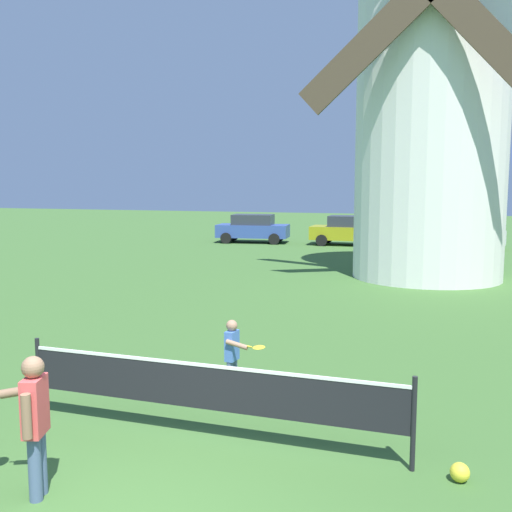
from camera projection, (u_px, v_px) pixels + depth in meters
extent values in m
cylinder|color=white|center=(431.00, 135.00, 19.55)|extent=(5.01, 5.01, 9.71)
cylinder|color=black|center=(39.00, 377.00, 8.06)|extent=(0.06, 0.06, 1.10)
cylinder|color=black|center=(413.00, 424.00, 6.47)|extent=(0.06, 0.06, 1.10)
cube|color=black|center=(205.00, 388.00, 7.25)|extent=(5.01, 0.01, 0.55)
cube|color=white|center=(205.00, 365.00, 7.21)|extent=(5.01, 0.02, 0.04)
cylinder|color=slate|center=(35.00, 469.00, 5.88)|extent=(0.14, 0.14, 0.68)
cylinder|color=slate|center=(40.00, 462.00, 6.02)|extent=(0.14, 0.14, 0.68)
cube|color=#DB4C4C|center=(35.00, 406.00, 5.87)|extent=(0.27, 0.37, 0.60)
sphere|color=#89664C|center=(33.00, 367.00, 5.82)|extent=(0.23, 0.23, 0.23)
cylinder|color=#89664C|center=(26.00, 416.00, 5.66)|extent=(0.10, 0.10, 0.45)
cylinder|color=#89664C|center=(22.00, 391.00, 6.05)|extent=(0.47, 0.23, 0.17)
cylinder|color=#D84C33|center=(5.00, 391.00, 6.05)|extent=(0.22, 0.09, 0.04)
cylinder|color=slate|center=(234.00, 375.00, 9.01)|extent=(0.10, 0.10, 0.52)
cylinder|color=slate|center=(230.00, 378.00, 8.88)|extent=(0.10, 0.10, 0.52)
cube|color=#4C7AD1|center=(232.00, 346.00, 8.88)|extent=(0.16, 0.27, 0.46)
sphere|color=tan|center=(232.00, 326.00, 8.84)|extent=(0.17, 0.17, 0.17)
cylinder|color=tan|center=(237.00, 344.00, 9.03)|extent=(0.07, 0.07, 0.35)
cylinder|color=tan|center=(237.00, 345.00, 8.68)|extent=(0.36, 0.11, 0.13)
cylinder|color=yellow|center=(245.00, 346.00, 8.62)|extent=(0.22, 0.05, 0.04)
ellipsoid|color=yellow|center=(259.00, 347.00, 8.53)|extent=(0.20, 0.26, 0.03)
sphere|color=yellow|center=(460.00, 472.00, 6.28)|extent=(0.21, 0.21, 0.21)
cube|color=#334C99|center=(253.00, 231.00, 32.08)|extent=(4.10, 2.18, 0.70)
cube|color=#2D333D|center=(253.00, 220.00, 32.01)|extent=(2.36, 1.76, 0.56)
cylinder|color=black|center=(279.00, 236.00, 32.70)|extent=(0.62, 0.25, 0.60)
cylinder|color=black|center=(274.00, 239.00, 31.04)|extent=(0.62, 0.25, 0.60)
cylinder|color=black|center=(233.00, 235.00, 33.21)|extent=(0.62, 0.25, 0.60)
cylinder|color=black|center=(226.00, 238.00, 31.56)|extent=(0.62, 0.25, 0.60)
cube|color=#999919|center=(352.00, 233.00, 30.63)|extent=(4.35, 1.78, 0.70)
cube|color=#2D333D|center=(352.00, 221.00, 30.55)|extent=(2.45, 1.54, 0.56)
cylinder|color=black|center=(382.00, 239.00, 31.04)|extent=(0.60, 0.19, 0.60)
cylinder|color=black|center=(379.00, 242.00, 29.43)|extent=(0.60, 0.19, 0.60)
cylinder|color=black|center=(327.00, 238.00, 31.91)|extent=(0.60, 0.19, 0.60)
cylinder|color=black|center=(322.00, 240.00, 30.30)|extent=(0.60, 0.19, 0.60)
cube|color=silver|center=(461.00, 236.00, 29.01)|extent=(4.09, 2.01, 0.70)
cube|color=#2D333D|center=(462.00, 223.00, 28.93)|extent=(2.33, 1.67, 0.56)
cylinder|color=black|center=(487.00, 242.00, 29.55)|extent=(0.61, 0.23, 0.60)
cylinder|color=black|center=(492.00, 245.00, 27.91)|extent=(0.61, 0.23, 0.60)
cylinder|color=black|center=(432.00, 241.00, 30.19)|extent=(0.61, 0.23, 0.60)
cylinder|color=black|center=(434.00, 244.00, 28.55)|extent=(0.61, 0.23, 0.60)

